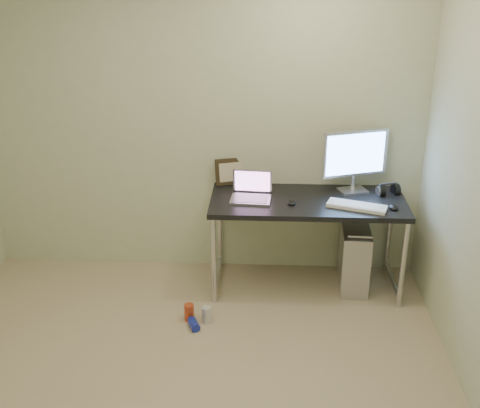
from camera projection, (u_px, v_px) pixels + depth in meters
name	position (u px, v px, depth m)	size (l,w,h in m)	color
floor	(175.00, 404.00, 3.58)	(3.50, 3.50, 0.00)	tan
wall_back	(201.00, 123.00, 4.70)	(3.50, 0.02, 2.50)	beige
desk	(307.00, 210.00, 4.60)	(1.48, 0.65, 0.75)	black
tower_computer	(354.00, 256.00, 4.77)	(0.24, 0.50, 0.54)	#B3B4B8
cable_a	(345.00, 227.00, 4.94)	(0.01, 0.01, 0.70)	black
cable_b	(357.00, 230.00, 4.92)	(0.01, 0.01, 0.72)	black
can_red	(189.00, 312.00, 4.37)	(0.07, 0.07, 0.13)	#B33D1F
can_white	(207.00, 315.00, 4.35)	(0.07, 0.07, 0.12)	silver
can_blue	(194.00, 324.00, 4.29)	(0.06, 0.06, 0.12)	#1B29AC
laptop	(251.00, 192.00, 4.57)	(0.32, 0.27, 0.21)	silver
monitor	(355.00, 156.00, 4.61)	(0.51, 0.22, 0.49)	silver
keyboard	(357.00, 206.00, 4.41)	(0.43, 0.14, 0.03)	white
mouse_right	(394.00, 206.00, 4.39)	(0.06, 0.10, 0.04)	black
mouse_left	(291.00, 202.00, 4.48)	(0.06, 0.10, 0.03)	black
headphones	(388.00, 190.00, 4.65)	(0.19, 0.11, 0.11)	black
picture_frame	(232.00, 171.00, 4.82)	(0.27, 0.03, 0.21)	black
webcam	(259.00, 175.00, 4.81)	(0.04, 0.03, 0.12)	silver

